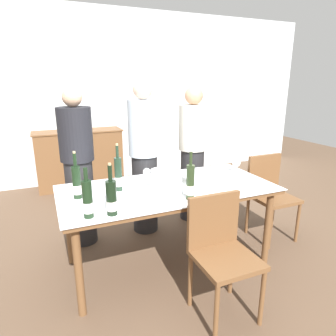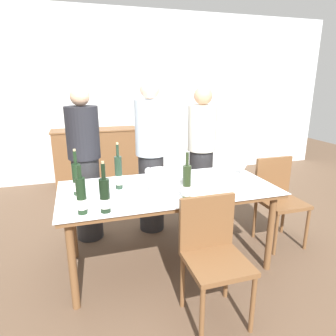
{
  "view_description": "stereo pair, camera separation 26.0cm",
  "coord_description": "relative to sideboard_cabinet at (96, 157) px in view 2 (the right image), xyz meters",
  "views": [
    {
      "loc": [
        -0.98,
        -2.3,
        1.67
      ],
      "look_at": [
        0.0,
        0.0,
        0.94
      ],
      "focal_mm": 32.0,
      "sensor_mm": 36.0,
      "label": 1
    },
    {
      "loc": [
        -0.74,
        -2.39,
        1.67
      ],
      "look_at": [
        0.0,
        0.0,
        0.94
      ],
      "focal_mm": 32.0,
      "sensor_mm": 36.0,
      "label": 2
    }
  ],
  "objects": [
    {
      "name": "ground_plane",
      "position": [
        0.46,
        -2.56,
        -0.46
      ],
      "size": [
        12.0,
        12.0,
        0.0
      ],
      "primitive_type": "plane",
      "color": "brown"
    },
    {
      "name": "back_wall",
      "position": [
        0.46,
        0.29,
        0.94
      ],
      "size": [
        8.0,
        0.1,
        2.8
      ],
      "color": "silver",
      "rests_on": "ground_plane"
    },
    {
      "name": "sideboard_cabinet",
      "position": [
        0.0,
        0.0,
        0.0
      ],
      "size": [
        1.36,
        0.46,
        0.92
      ],
      "color": "brown",
      "rests_on": "ground_plane"
    },
    {
      "name": "dining_table",
      "position": [
        0.46,
        -2.56,
        0.23
      ],
      "size": [
        1.88,
        0.91,
        0.76
      ],
      "color": "brown",
      "rests_on": "ground_plane"
    },
    {
      "name": "ice_bucket",
      "position": [
        0.34,
        -2.69,
        0.41
      ],
      "size": [
        0.18,
        0.18,
        0.21
      ],
      "color": "white",
      "rests_on": "dining_table"
    },
    {
      "name": "wine_bottle_0",
      "position": [
        0.51,
        -2.87,
        0.44
      ],
      "size": [
        0.07,
        0.07,
        0.39
      ],
      "color": "#28381E",
      "rests_on": "dining_table"
    },
    {
      "name": "wine_bottle_1",
      "position": [
        -0.12,
        -2.91,
        0.42
      ],
      "size": [
        0.08,
        0.08,
        0.38
      ],
      "color": "black",
      "rests_on": "dining_table"
    },
    {
      "name": "wine_bottle_2",
      "position": [
        0.04,
        -2.46,
        0.44
      ],
      "size": [
        0.06,
        0.06,
        0.41
      ],
      "color": "#1E3323",
      "rests_on": "dining_table"
    },
    {
      "name": "wine_bottle_3",
      "position": [
        -0.31,
        -2.5,
        0.43
      ],
      "size": [
        0.07,
        0.07,
        0.39
      ],
      "color": "black",
      "rests_on": "dining_table"
    },
    {
      "name": "wine_bottle_4",
      "position": [
        -0.28,
        -2.89,
        0.43
      ],
      "size": [
        0.07,
        0.07,
        0.36
      ],
      "color": "black",
      "rests_on": "dining_table"
    },
    {
      "name": "wine_glass_0",
      "position": [
        0.33,
        -2.36,
        0.4
      ],
      "size": [
        0.07,
        0.07,
        0.14
      ],
      "color": "white",
      "rests_on": "dining_table"
    },
    {
      "name": "wine_glass_1",
      "position": [
        1.28,
        -2.41,
        0.4
      ],
      "size": [
        0.08,
        0.08,
        0.14
      ],
      "color": "white",
      "rests_on": "dining_table"
    },
    {
      "name": "wine_glass_2",
      "position": [
        0.51,
        -2.75,
        0.41
      ],
      "size": [
        0.07,
        0.07,
        0.15
      ],
      "color": "white",
      "rests_on": "dining_table"
    },
    {
      "name": "chair_right_end",
      "position": [
        1.69,
        -2.47,
        0.06
      ],
      "size": [
        0.42,
        0.42,
        0.9
      ],
      "color": "brown",
      "rests_on": "ground_plane"
    },
    {
      "name": "chair_near_front",
      "position": [
        0.58,
        -3.25,
        0.06
      ],
      "size": [
        0.42,
        0.42,
        0.89
      ],
      "color": "brown",
      "rests_on": "ground_plane"
    },
    {
      "name": "person_host",
      "position": [
        -0.22,
        -1.83,
        0.35
      ],
      "size": [
        0.33,
        0.33,
        1.62
      ],
      "color": "#262628",
      "rests_on": "ground_plane"
    },
    {
      "name": "person_guest_left",
      "position": [
        0.48,
        -1.84,
        0.39
      ],
      "size": [
        0.33,
        0.33,
        1.69
      ],
      "color": "#262628",
      "rests_on": "ground_plane"
    },
    {
      "name": "person_guest_right",
      "position": [
        1.12,
        -1.76,
        0.35
      ],
      "size": [
        0.33,
        0.33,
        1.62
      ],
      "color": "#262628",
      "rests_on": "ground_plane"
    }
  ]
}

